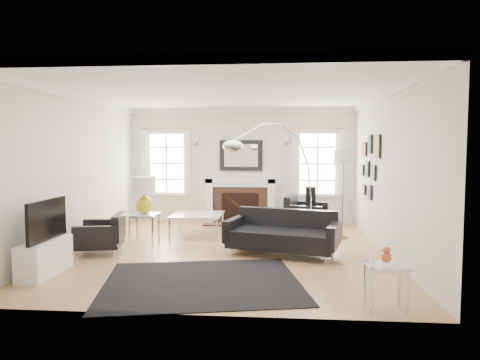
# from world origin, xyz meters

# --- Properties ---
(floor) EXTENTS (6.00, 6.00, 0.00)m
(floor) POSITION_xyz_m (0.00, 0.00, 0.00)
(floor) COLOR olive
(floor) RESTS_ON ground
(back_wall) EXTENTS (5.50, 0.04, 2.80)m
(back_wall) POSITION_xyz_m (0.00, 3.00, 1.40)
(back_wall) COLOR silver
(back_wall) RESTS_ON floor
(front_wall) EXTENTS (5.50, 0.04, 2.80)m
(front_wall) POSITION_xyz_m (0.00, -3.00, 1.40)
(front_wall) COLOR silver
(front_wall) RESTS_ON floor
(left_wall) EXTENTS (0.04, 6.00, 2.80)m
(left_wall) POSITION_xyz_m (-2.75, 0.00, 1.40)
(left_wall) COLOR silver
(left_wall) RESTS_ON floor
(right_wall) EXTENTS (0.04, 6.00, 2.80)m
(right_wall) POSITION_xyz_m (2.75, 0.00, 1.40)
(right_wall) COLOR silver
(right_wall) RESTS_ON floor
(ceiling) EXTENTS (5.50, 6.00, 0.02)m
(ceiling) POSITION_xyz_m (0.00, 0.00, 2.80)
(ceiling) COLOR white
(ceiling) RESTS_ON back_wall
(crown_molding) EXTENTS (5.50, 6.00, 0.12)m
(crown_molding) POSITION_xyz_m (0.00, 0.00, 2.74)
(crown_molding) COLOR white
(crown_molding) RESTS_ON back_wall
(fireplace) EXTENTS (1.70, 0.69, 1.11)m
(fireplace) POSITION_xyz_m (0.00, 2.79, 0.54)
(fireplace) COLOR white
(fireplace) RESTS_ON floor
(mantel_mirror) EXTENTS (1.05, 0.07, 0.75)m
(mantel_mirror) POSITION_xyz_m (0.00, 2.95, 1.65)
(mantel_mirror) COLOR black
(mantel_mirror) RESTS_ON back_wall
(window_left) EXTENTS (1.24, 0.15, 1.62)m
(window_left) POSITION_xyz_m (-1.85, 2.95, 1.46)
(window_left) COLOR white
(window_left) RESTS_ON back_wall
(window_right) EXTENTS (1.24, 0.15, 1.62)m
(window_right) POSITION_xyz_m (1.85, 2.95, 1.46)
(window_right) COLOR white
(window_right) RESTS_ON back_wall
(gallery_wall) EXTENTS (0.04, 1.73, 1.29)m
(gallery_wall) POSITION_xyz_m (2.72, 1.30, 1.53)
(gallery_wall) COLOR black
(gallery_wall) RESTS_ON right_wall
(tv_unit) EXTENTS (0.35, 1.00, 1.09)m
(tv_unit) POSITION_xyz_m (-2.44, -1.70, 0.33)
(tv_unit) COLOR white
(tv_unit) RESTS_ON floor
(area_rug) EXTENTS (2.99, 2.65, 0.01)m
(area_rug) POSITION_xyz_m (-0.14, -1.87, 0.01)
(area_rug) COLOR black
(area_rug) RESTS_ON floor
(sofa) EXTENTS (2.04, 1.33, 0.61)m
(sofa) POSITION_xyz_m (0.98, -0.18, 0.33)
(sofa) COLOR black
(sofa) RESTS_ON floor
(armchair_left) EXTENTS (0.88, 0.95, 0.56)m
(armchair_left) POSITION_xyz_m (-2.14, -0.36, 0.31)
(armchair_left) COLOR black
(armchair_left) RESTS_ON floor
(armchair_right) EXTENTS (1.04, 1.11, 0.62)m
(armchair_right) POSITION_xyz_m (1.48, 2.08, 0.35)
(armchair_right) COLOR black
(armchair_right) RESTS_ON floor
(coffee_table) EXTENTS (1.03, 1.03, 0.46)m
(coffee_table) POSITION_xyz_m (-0.78, 1.23, 0.43)
(coffee_table) COLOR silver
(coffee_table) RESTS_ON floor
(side_table_left) EXTENTS (0.52, 0.52, 0.57)m
(side_table_left) POSITION_xyz_m (-1.66, 0.44, 0.46)
(side_table_left) COLOR silver
(side_table_left) RESTS_ON floor
(nesting_table) EXTENTS (0.47, 0.39, 0.51)m
(nesting_table) POSITION_xyz_m (2.08, -2.65, 0.40)
(nesting_table) COLOR silver
(nesting_table) RESTS_ON floor
(gourd_lamp) EXTENTS (0.45, 0.45, 0.71)m
(gourd_lamp) POSITION_xyz_m (-1.66, 0.44, 0.98)
(gourd_lamp) COLOR gold
(gourd_lamp) RESTS_ON side_table_left
(orange_vase) EXTENTS (0.12, 0.12, 0.19)m
(orange_vase) POSITION_xyz_m (2.08, -2.65, 0.61)
(orange_vase) COLOR #C44619
(orange_vase) RESTS_ON nesting_table
(arc_floor_lamp) EXTENTS (1.66, 1.53, 2.35)m
(arc_floor_lamp) POSITION_xyz_m (0.83, 0.06, 1.27)
(arc_floor_lamp) COLOR silver
(arc_floor_lamp) RESTS_ON floor
(stick_floor_lamp) EXTENTS (0.36, 0.36, 1.79)m
(stick_floor_lamp) POSITION_xyz_m (2.20, 1.24, 1.55)
(stick_floor_lamp) COLOR #A26C38
(stick_floor_lamp) RESTS_ON floor
(speaker_tower) EXTENTS (0.21, 0.21, 0.99)m
(speaker_tower) POSITION_xyz_m (1.61, 1.88, 0.49)
(speaker_tower) COLOR black
(speaker_tower) RESTS_ON floor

